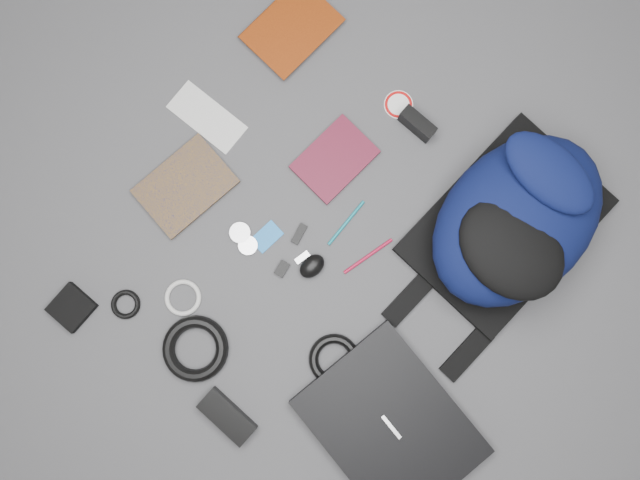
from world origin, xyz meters
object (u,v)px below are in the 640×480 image
Objects in this scene: dvd_case at (335,159)px; power_brick at (227,416)px; backpack at (517,220)px; laptop at (390,425)px; textbook_red at (268,7)px; comic_book at (165,162)px; mouse at (312,266)px; compact_camera at (417,124)px; pouch at (72,308)px.

power_brick is (0.15, -0.69, 0.01)m from dvd_case.
laptop is (0.04, -0.59, -0.09)m from backpack.
textbook_red is 1.00× the size of comic_book.
comic_book is 0.47m from mouse.
dvd_case is 0.23m from compact_camera.
backpack is 1.30× the size of laptop.
laptop is at bearing 14.70° from pouch.
power_brick is at bearing -102.36° from backpack.
dvd_case is 2.00× the size of compact_camera.
power_brick is at bearing -81.93° from compact_camera.
mouse is (-0.02, -0.46, -0.01)m from compact_camera.
power_brick is at bearing 0.59° from pouch.
backpack is at bearing 59.79° from mouse.
power_brick is at bearing -50.65° from textbook_red.
mouse is at bearing 102.54° from power_brick.
laptop is 0.86m from pouch.
dvd_case is (0.38, -0.24, -0.00)m from textbook_red.
compact_camera is (-0.33, 0.09, -0.08)m from backpack.
mouse is (0.47, -0.01, 0.01)m from comic_book.
dvd_case is at bearing -158.16° from backpack.
pouch is (-0.80, -0.80, -0.10)m from backpack.
laptop is at bearing -33.43° from dvd_case.
backpack is 3.60× the size of power_brick.
power_brick reaches higher than dvd_case.
compact_camera is (0.49, 0.45, 0.02)m from comic_book.
comic_book is at bearing -133.91° from dvd_case.
mouse is 0.62m from pouch.
compact_camera is at bearing 98.86° from power_brick.
dvd_case is 2.79× the size of mouse.
backpack is 0.52m from mouse.
dvd_case is (0.36, 0.26, -0.00)m from comic_book.
pouch is at bearing -110.71° from compact_camera.
comic_book is 1.17× the size of dvd_case.
power_brick is (-0.31, -0.80, -0.09)m from backpack.
laptop reaches higher than dvd_case.
comic_book is at bearing -147.20° from backpack.
mouse reaches higher than pouch.
backpack is 0.86m from power_brick.
mouse is 0.43m from power_brick.
compact_camera reaches higher than laptop.
textbook_red is 0.51m from compact_camera.
dvd_case is at bearing 125.90° from mouse.
laptop is 0.69m from dvd_case.
comic_book is (-0.82, -0.36, -0.10)m from backpack.
pouch is at bearing -71.99° from comic_book.
laptop is 1.76× the size of textbook_red.
pouch reaches higher than comic_book.
textbook_red is at bearing 126.89° from power_brick.
dvd_case is 1.34× the size of power_brick.
pouch is at bearing -172.03° from power_brick.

